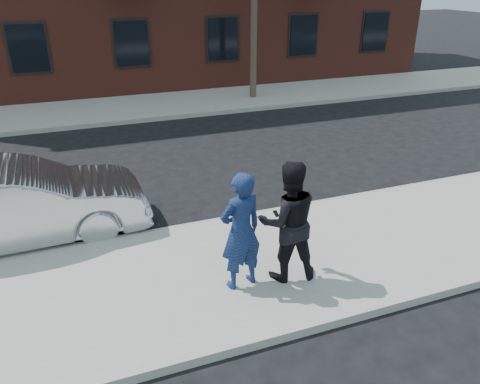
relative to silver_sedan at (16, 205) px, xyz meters
name	(u,v)px	position (x,y,z in m)	size (l,w,h in m)	color
ground	(250,264)	(3.83, -2.30, -0.79)	(100.00, 100.00, 0.00)	black
near_sidewalk	(256,268)	(3.83, -2.55, -0.71)	(50.00, 3.50, 0.15)	gray
near_curb	(223,221)	(3.83, -0.75, -0.71)	(50.00, 0.10, 0.15)	#999691
far_sidewalk	(142,107)	(3.83, 8.95, -0.71)	(50.00, 3.50, 0.15)	gray
far_curb	(150,120)	(3.83, 7.15, -0.71)	(50.00, 0.10, 0.15)	#999691
silver_sedan	(16,205)	(0.00, 0.00, 0.00)	(1.67, 4.79, 1.58)	#B7BABF
man_hoodie	(241,231)	(3.39, -2.99, 0.34)	(0.80, 0.61, 1.97)	navy
man_peacoat	(288,221)	(4.18, -3.01, 0.38)	(1.11, 0.93, 2.04)	black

